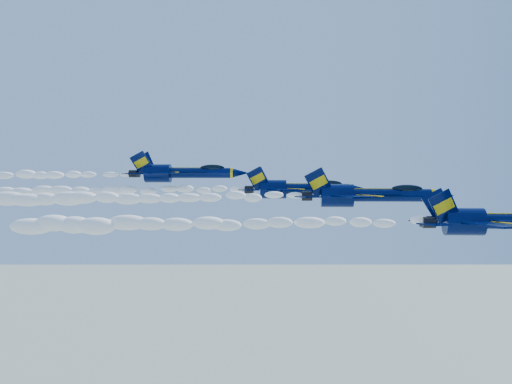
# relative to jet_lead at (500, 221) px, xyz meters

# --- Properties ---
(jet_lead) EXTENTS (16.71, 13.70, 6.21)m
(jet_lead) POSITION_rel_jet_lead_xyz_m (0.00, 0.00, 0.00)
(jet_lead) COLOR #000A35
(smoke_trail_jet_lead) EXTENTS (39.93, 1.86, 1.68)m
(smoke_trail_jet_lead) POSITION_rel_jet_lead_xyz_m (-27.11, 0.00, -0.40)
(smoke_trail_jet_lead) COLOR white
(jet_second) EXTENTS (17.34, 14.23, 6.45)m
(jet_second) POSITION_rel_jet_lead_xyz_m (-10.75, 11.97, 2.00)
(jet_second) COLOR #000A35
(smoke_trail_jet_second) EXTENTS (39.93, 1.93, 1.74)m
(smoke_trail_jet_second) POSITION_rel_jet_lead_xyz_m (-38.13, 11.97, 1.60)
(smoke_trail_jet_second) COLOR white
(jet_third) EXTENTS (16.24, 13.32, 6.03)m
(jet_third) POSITION_rel_jet_lead_xyz_m (-18.69, 21.82, 2.49)
(jet_third) COLOR #000A35
(smoke_trail_jet_third) EXTENTS (39.93, 1.81, 1.63)m
(smoke_trail_jet_third) POSITION_rel_jet_lead_xyz_m (-45.60, 21.82, 2.09)
(smoke_trail_jet_third) COLOR white
(jet_fourth) EXTENTS (16.71, 13.71, 6.21)m
(jet_fourth) POSITION_rel_jet_lead_xyz_m (-34.87, 24.45, 4.63)
(jet_fourth) COLOR #000A35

